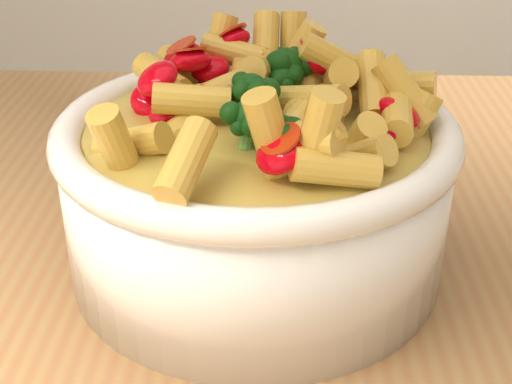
{
  "coord_description": "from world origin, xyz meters",
  "views": [
    {
      "loc": [
        0.05,
        -0.36,
        1.16
      ],
      "look_at": [
        0.04,
        0.03,
        0.95
      ],
      "focal_mm": 50.0,
      "sensor_mm": 36.0,
      "label": 1
    }
  ],
  "objects": [
    {
      "name": "serving_bowl",
      "position": [
        0.04,
        0.03,
        0.95
      ],
      "size": [
        0.24,
        0.24,
        0.11
      ],
      "color": "white",
      "rests_on": "table"
    },
    {
      "name": "pasta_salad",
      "position": [
        0.04,
        0.03,
        1.02
      ],
      "size": [
        0.19,
        0.19,
        0.04
      ],
      "color": "#FFC450",
      "rests_on": "serving_bowl"
    }
  ]
}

